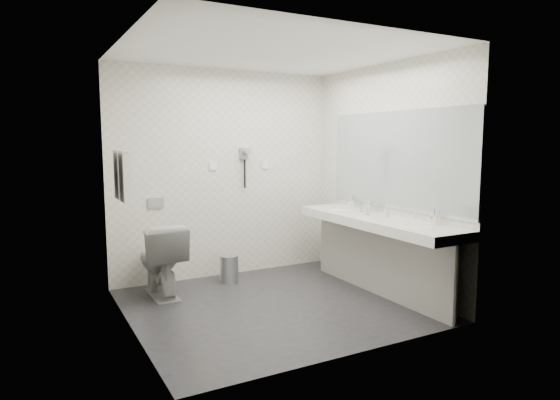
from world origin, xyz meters
TOP-DOWN VIEW (x-y plane):
  - floor at (0.00, 0.00)m, footprint 2.80×2.80m
  - ceiling at (0.00, 0.00)m, footprint 2.80×2.80m
  - wall_back at (0.00, 1.30)m, footprint 2.80×0.00m
  - wall_front at (0.00, -1.30)m, footprint 2.80×0.00m
  - wall_left at (-1.40, 0.00)m, footprint 0.00×2.60m
  - wall_right at (1.40, 0.00)m, footprint 0.00×2.60m
  - vanity_counter at (1.12, -0.20)m, footprint 0.55×2.20m
  - vanity_panel at (1.15, -0.20)m, footprint 0.03×2.15m
  - vanity_post_near at (1.18, -1.24)m, footprint 0.06×0.06m
  - vanity_post_far at (1.18, 0.84)m, footprint 0.06×0.06m
  - mirror at (1.39, -0.20)m, footprint 0.02×2.20m
  - basin_near at (1.12, -0.85)m, footprint 0.40×0.31m
  - basin_far at (1.12, 0.45)m, footprint 0.40×0.31m
  - faucet_near at (1.32, -0.85)m, footprint 0.04×0.04m
  - faucet_far at (1.32, 0.45)m, footprint 0.04×0.04m
  - soap_bottle_a at (1.11, -0.06)m, footprint 0.06×0.06m
  - soap_bottle_c at (1.21, -0.27)m, footprint 0.07×0.07m
  - glass_left at (1.31, 0.07)m, footprint 0.08×0.08m
  - glass_right at (1.23, 0.17)m, footprint 0.07×0.07m
  - toilet at (-0.92, 0.85)m, footprint 0.45×0.79m
  - flush_plate at (-0.85, 1.29)m, footprint 0.18×0.02m
  - pedal_bin at (-0.10, 0.95)m, footprint 0.25×0.25m
  - bin_lid at (-0.10, 0.95)m, footprint 0.22×0.22m
  - towel_rail at (-1.35, 0.55)m, footprint 0.02×0.62m
  - towel_near at (-1.34, 0.41)m, footprint 0.07×0.24m
  - towel_far at (-1.34, 0.69)m, footprint 0.07×0.24m
  - dryer_cradle at (0.25, 1.27)m, footprint 0.10×0.04m
  - dryer_barrel at (0.25, 1.20)m, footprint 0.08×0.14m
  - dryer_cord at (0.25, 1.26)m, footprint 0.02×0.02m
  - switch_plate_a at (-0.15, 1.29)m, footprint 0.09×0.02m
  - switch_plate_b at (0.55, 1.29)m, footprint 0.09×0.02m

SIDE VIEW (x-z plane):
  - floor at x=0.00m, z-range 0.00..0.00m
  - pedal_bin at x=-0.10m, z-range 0.00..0.31m
  - bin_lid at x=-0.10m, z-range 0.31..0.32m
  - vanity_panel at x=1.15m, z-range 0.00..0.75m
  - vanity_post_near at x=1.18m, z-range 0.00..0.75m
  - vanity_post_far at x=1.18m, z-range 0.00..0.75m
  - toilet at x=-0.92m, z-range 0.00..0.80m
  - vanity_counter at x=1.12m, z-range 0.75..0.85m
  - basin_near at x=1.12m, z-range 0.81..0.86m
  - basin_far at x=1.12m, z-range 0.81..0.86m
  - glass_right at x=1.23m, z-range 0.85..0.96m
  - soap_bottle_a at x=1.11m, z-range 0.85..0.97m
  - glass_left at x=1.31m, z-range 0.85..0.97m
  - soap_bottle_c at x=1.21m, z-range 0.85..0.98m
  - faucet_near at x=1.32m, z-range 0.85..1.00m
  - faucet_far at x=1.32m, z-range 0.85..1.00m
  - flush_plate at x=-0.85m, z-range 0.89..1.01m
  - wall_back at x=0.00m, z-range -0.15..2.65m
  - wall_front at x=0.00m, z-range -0.15..2.65m
  - wall_left at x=-1.40m, z-range -0.05..2.55m
  - wall_right at x=1.40m, z-range -0.05..2.55m
  - dryer_cord at x=0.25m, z-range 1.07..1.43m
  - towel_near at x=-1.34m, z-range 1.09..1.57m
  - towel_far at x=-1.34m, z-range 1.09..1.57m
  - switch_plate_a at x=-0.15m, z-range 1.31..1.40m
  - switch_plate_b at x=0.55m, z-range 1.31..1.40m
  - mirror at x=1.39m, z-range 0.92..1.98m
  - dryer_cradle at x=0.25m, z-range 1.43..1.57m
  - dryer_barrel at x=0.25m, z-range 1.49..1.57m
  - towel_rail at x=-1.35m, z-range 1.54..1.56m
  - ceiling at x=0.00m, z-range 2.50..2.50m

